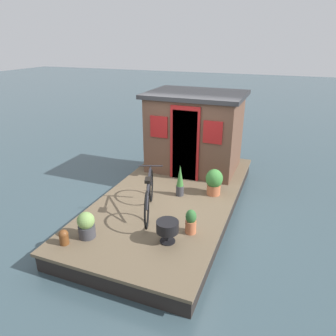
# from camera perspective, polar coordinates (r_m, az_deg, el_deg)

# --- Properties ---
(ground_plane) EXTENTS (60.00, 60.00, 0.00)m
(ground_plane) POSITION_cam_1_polar(r_m,az_deg,el_deg) (7.23, 0.58, -7.41)
(ground_plane) COLOR #384C54
(houseboat_deck) EXTENTS (5.61, 2.74, 0.39)m
(houseboat_deck) POSITION_cam_1_polar(r_m,az_deg,el_deg) (7.14, 0.59, -6.06)
(houseboat_deck) COLOR brown
(houseboat_deck) RESTS_ON ground_plane
(houseboat_cabin) EXTENTS (1.82, 2.39, 1.98)m
(houseboat_cabin) POSITION_cam_1_polar(r_m,az_deg,el_deg) (8.19, 4.89, 6.69)
(houseboat_cabin) COLOR brown
(houseboat_cabin) RESTS_ON houseboat_deck
(bicycle) EXTENTS (1.63, 0.69, 0.84)m
(bicycle) POSITION_cam_1_polar(r_m,az_deg,el_deg) (6.17, -3.45, -4.89)
(bicycle) COLOR black
(bicycle) RESTS_ON houseboat_deck
(potted_plant_succulent) EXTENTS (0.37, 0.37, 0.59)m
(potted_plant_succulent) POSITION_cam_1_polar(r_m,az_deg,el_deg) (6.97, 8.34, -2.41)
(potted_plant_succulent) COLOR #B2603D
(potted_plant_succulent) RESTS_ON houseboat_deck
(potted_plant_thyme) EXTENTS (0.17, 0.17, 0.70)m
(potted_plant_thyme) POSITION_cam_1_polar(r_m,az_deg,el_deg) (6.85, 2.19, -2.43)
(potted_plant_thyme) COLOR #38383D
(potted_plant_thyme) RESTS_ON houseboat_deck
(potted_plant_basil) EXTENTS (0.20, 0.20, 0.46)m
(potted_plant_basil) POSITION_cam_1_polar(r_m,az_deg,el_deg) (5.64, 4.16, -9.65)
(potted_plant_basil) COLOR #B2603D
(potted_plant_basil) RESTS_ON houseboat_deck
(potted_plant_mint) EXTENTS (0.30, 0.30, 0.48)m
(potted_plant_mint) POSITION_cam_1_polar(r_m,az_deg,el_deg) (5.69, -14.58, -9.95)
(potted_plant_mint) COLOR #38383D
(potted_plant_mint) RESTS_ON houseboat_deck
(charcoal_grill) EXTENTS (0.38, 0.38, 0.39)m
(charcoal_grill) POSITION_cam_1_polar(r_m,az_deg,el_deg) (5.37, -0.09, -10.70)
(charcoal_grill) COLOR black
(charcoal_grill) RESTS_ON houseboat_deck
(mooring_bollard) EXTENTS (0.16, 0.16, 0.27)m
(mooring_bollard) POSITION_cam_1_polar(r_m,az_deg,el_deg) (5.67, -18.34, -11.73)
(mooring_bollard) COLOR brown
(mooring_bollard) RESTS_ON houseboat_deck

